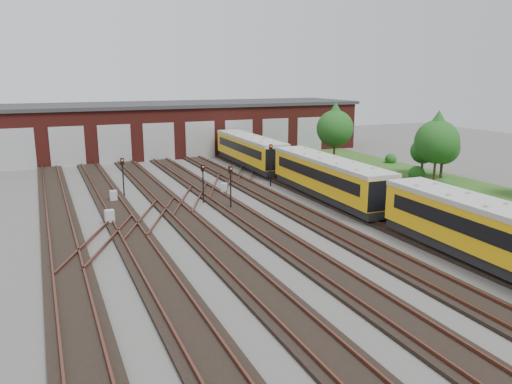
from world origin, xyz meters
name	(u,v)px	position (x,y,z in m)	size (l,w,h in m)	color
ground	(327,248)	(0.00, 0.00, 0.00)	(120.00, 120.00, 0.00)	#4D4A47
track_network	(320,244)	(-0.17, 0.59, 0.11)	(30.40, 70.00, 0.33)	black
maintenance_shed	(164,128)	(-0.01, 39.97, 3.20)	(51.00, 12.50, 6.35)	#501914
grass_verge	(450,185)	(19.00, 10.00, 0.03)	(8.00, 55.00, 0.05)	#2A521B
metro_train	(328,177)	(6.00, 9.83, 1.89)	(3.13, 46.83, 3.05)	black
signal_mast_0	(231,182)	(-2.11, 10.21, 2.10)	(0.27, 0.25, 3.27)	black
signal_mast_1	(123,172)	(-8.70, 17.71, 2.06)	(0.30, 0.28, 3.18)	black
signal_mast_2	(203,178)	(-3.36, 12.94, 1.96)	(0.28, 0.26, 3.03)	black
signal_mast_3	(271,160)	(4.03, 16.30, 2.41)	(0.32, 0.30, 3.79)	black
relay_cabinet_0	(110,217)	(-10.89, 9.89, 0.50)	(0.59, 0.50, 0.99)	#A1A4A6
relay_cabinet_1	(114,196)	(-9.79, 15.93, 0.47)	(0.56, 0.47, 0.94)	#A1A4A6
relay_cabinet_2	(224,188)	(-0.81, 15.28, 0.45)	(0.54, 0.45, 0.90)	#A1A4A6
relay_cabinet_3	(268,172)	(5.58, 20.13, 0.52)	(0.62, 0.52, 1.03)	#A1A4A6
relay_cabinet_4	(401,203)	(9.48, 5.12, 0.47)	(0.57, 0.47, 0.94)	#A1A4A6
tree_0	(335,124)	(16.00, 24.73, 4.41)	(4.14, 4.14, 6.87)	#362918
tree_1	(443,144)	(20.67, 12.89, 3.37)	(3.17, 3.17, 5.25)	#362918
tree_2	(437,136)	(18.73, 11.74, 4.29)	(4.03, 4.03, 6.68)	#362918
tree_3	(423,148)	(20.35, 15.19, 2.68)	(2.52, 2.52, 4.18)	#362918
bush_0	(445,185)	(16.00, 7.52, 0.81)	(1.63, 1.63, 1.63)	#164313
bush_1	(417,172)	(18.11, 13.36, 0.78)	(1.56, 1.56, 1.56)	#164313
bush_2	(391,157)	(21.76, 21.86, 0.65)	(1.29, 1.29, 1.29)	#164313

